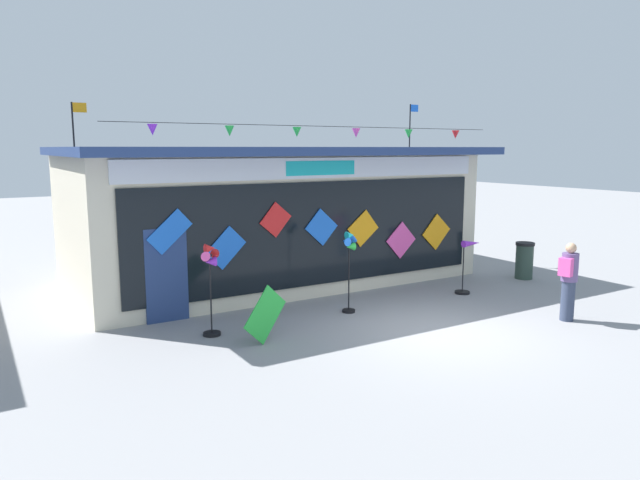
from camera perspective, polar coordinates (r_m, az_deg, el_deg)
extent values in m
plane|color=gray|center=(12.10, 10.85, -8.70)|extent=(80.00, 80.00, 0.00)
cube|color=beige|center=(16.43, -4.95, 2.29)|extent=(10.53, 5.39, 3.47)
cube|color=navy|center=(15.97, -4.40, 8.70)|extent=(10.93, 6.18, 0.20)
cube|color=silver|center=(13.93, 0.03, 7.07)|extent=(9.68, 0.08, 0.48)
cube|color=#19B7BC|center=(13.91, 0.10, 7.06)|extent=(1.89, 0.04, 0.34)
cube|color=black|center=(14.08, 0.01, 0.65)|extent=(9.47, 0.06, 2.50)
cube|color=navy|center=(12.66, -14.80, -3.36)|extent=(0.90, 0.07, 2.00)
cube|color=blue|center=(12.48, -14.50, 0.80)|extent=(0.98, 0.03, 0.95)
cube|color=blue|center=(12.95, -9.20, -0.76)|extent=(0.97, 0.03, 0.97)
cube|color=red|center=(13.38, -4.37, 1.99)|extent=(0.81, 0.03, 0.82)
cube|color=blue|center=(14.01, 0.14, 1.27)|extent=(0.91, 0.03, 0.91)
cube|color=orange|center=(14.70, 4.24, 1.15)|extent=(0.95, 0.03, 0.93)
cube|color=#EA4CA3|center=(15.50, 7.93, -0.01)|extent=(0.98, 0.03, 0.98)
cube|color=orange|center=(16.29, 11.30, 0.78)|extent=(0.99, 0.03, 1.00)
cylinder|color=black|center=(13.67, 0.72, 11.06)|extent=(10.11, 0.01, 0.01)
cone|color=purple|center=(12.02, -16.08, 10.33)|extent=(0.20, 0.20, 0.22)
cone|color=green|center=(12.55, -8.84, 10.50)|extent=(0.20, 0.20, 0.22)
cone|color=green|center=(13.26, -2.28, 10.51)|extent=(0.20, 0.20, 0.22)
cone|color=#EA4CA3|center=(14.11, 3.55, 10.41)|extent=(0.20, 0.20, 0.22)
cone|color=green|center=(15.09, 8.66, 10.24)|extent=(0.20, 0.20, 0.22)
cone|color=red|center=(16.17, 13.12, 10.02)|extent=(0.20, 0.20, 0.22)
cylinder|color=black|center=(14.80, -23.03, 10.36)|extent=(0.04, 0.04, 1.02)
cube|color=orange|center=(14.85, -22.50, 11.89)|extent=(0.32, 0.02, 0.22)
cylinder|color=black|center=(19.10, 8.79, 10.99)|extent=(0.04, 0.04, 1.35)
cube|color=blue|center=(19.23, 9.20, 12.62)|extent=(0.32, 0.02, 0.22)
cylinder|color=black|center=(11.79, -10.53, -9.01)|extent=(0.35, 0.35, 0.06)
cylinder|color=black|center=(11.58, -10.64, -5.35)|extent=(0.03, 0.03, 1.61)
cylinder|color=black|center=(11.37, -10.69, -1.46)|extent=(0.06, 0.04, 0.06)
cone|color=red|center=(11.42, -10.07, -1.40)|extent=(0.19, 0.20, 0.19)
cone|color=red|center=(11.35, -10.71, -0.81)|extent=(0.20, 0.19, 0.19)
cone|color=#EA4CA3|center=(11.33, -11.31, -1.52)|extent=(0.19, 0.20, 0.19)
cone|color=purple|center=(11.40, -10.67, -2.11)|extent=(0.20, 0.19, 0.19)
cylinder|color=black|center=(13.18, 2.82, -6.93)|extent=(0.29, 0.29, 0.06)
cylinder|color=black|center=(12.99, 2.84, -3.61)|extent=(0.03, 0.03, 1.62)
cylinder|color=black|center=(12.80, 2.97, -0.10)|extent=(0.06, 0.04, 0.06)
cone|color=blue|center=(12.87, 3.44, -0.05)|extent=(0.18, 0.20, 0.18)
cone|color=#19B7BC|center=(12.78, 2.98, 0.47)|extent=(0.20, 0.18, 0.18)
cone|color=blue|center=(12.73, 2.50, -0.14)|extent=(0.18, 0.20, 0.18)
cone|color=green|center=(12.82, 2.97, -0.66)|extent=(0.20, 0.18, 0.18)
cylinder|color=black|center=(15.24, 13.74, -4.99)|extent=(0.37, 0.37, 0.06)
cylinder|color=black|center=(15.10, 13.83, -2.77)|extent=(0.03, 0.03, 1.26)
cone|color=purple|center=(15.18, 14.61, -0.32)|extent=(0.54, 0.23, 0.18)
cylinder|color=purple|center=(14.99, 13.92, -0.41)|extent=(0.03, 0.16, 0.16)
cylinder|color=#333D56|center=(13.52, 23.07, -5.49)|extent=(0.28, 0.28, 0.86)
cylinder|color=#604C7F|center=(13.37, 23.26, -2.46)|extent=(0.34, 0.34, 0.60)
sphere|color=tan|center=(13.30, 23.37, -0.72)|extent=(0.22, 0.22, 0.22)
cube|color=#EA4CA3|center=(13.18, 22.91, -2.46)|extent=(0.21, 0.29, 0.38)
cylinder|color=#2D4238|center=(17.36, 19.36, -2.04)|extent=(0.48, 0.48, 0.95)
cylinder|color=black|center=(17.28, 19.44, -0.36)|extent=(0.52, 0.52, 0.08)
cube|color=green|center=(11.17, -5.38, -7.27)|extent=(1.05, 0.36, 1.05)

